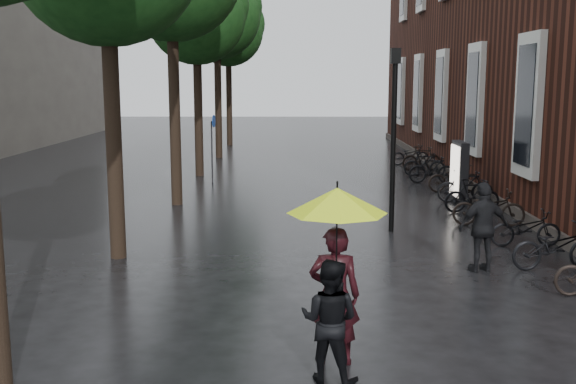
{
  "coord_description": "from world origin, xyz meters",
  "views": [
    {
      "loc": [
        -0.5,
        -6.51,
        3.65
      ],
      "look_at": [
        -0.58,
        5.91,
        1.56
      ],
      "focal_mm": 42.0,
      "sensor_mm": 36.0,
      "label": 1
    }
  ],
  "objects_px": {
    "person_burgundy": "(335,295)",
    "lamp_post": "(394,122)",
    "person_black": "(330,320)",
    "parked_bicycles": "(464,188)",
    "ad_lightbox": "(459,172)",
    "pedestrian_walking": "(483,227)"
  },
  "relations": [
    {
      "from": "ad_lightbox",
      "to": "lamp_post",
      "type": "xyz_separation_m",
      "value": [
        -2.56,
        -3.91,
        1.73
      ]
    },
    {
      "from": "person_burgundy",
      "to": "lamp_post",
      "type": "distance_m",
      "value": 8.07
    },
    {
      "from": "pedestrian_walking",
      "to": "lamp_post",
      "type": "distance_m",
      "value": 4.06
    },
    {
      "from": "parked_bicycles",
      "to": "pedestrian_walking",
      "type": "bearing_deg",
      "value": -101.39
    },
    {
      "from": "person_burgundy",
      "to": "parked_bicycles",
      "type": "bearing_deg",
      "value": -106.6
    },
    {
      "from": "person_burgundy",
      "to": "ad_lightbox",
      "type": "bearing_deg",
      "value": -105.82
    },
    {
      "from": "lamp_post",
      "to": "pedestrian_walking",
      "type": "bearing_deg",
      "value": -70.1
    },
    {
      "from": "parked_bicycles",
      "to": "ad_lightbox",
      "type": "distance_m",
      "value": 0.49
    },
    {
      "from": "person_burgundy",
      "to": "pedestrian_walking",
      "type": "bearing_deg",
      "value": -121.12
    },
    {
      "from": "person_burgundy",
      "to": "lamp_post",
      "type": "bearing_deg",
      "value": -98.54
    },
    {
      "from": "ad_lightbox",
      "to": "person_burgundy",
      "type": "bearing_deg",
      "value": -110.37
    },
    {
      "from": "parked_bicycles",
      "to": "ad_lightbox",
      "type": "relative_size",
      "value": 10.12
    },
    {
      "from": "person_burgundy",
      "to": "person_black",
      "type": "relative_size",
      "value": 1.19
    },
    {
      "from": "pedestrian_walking",
      "to": "person_black",
      "type": "bearing_deg",
      "value": 42.07
    },
    {
      "from": "pedestrian_walking",
      "to": "parked_bicycles",
      "type": "bearing_deg",
      "value": -115.52
    },
    {
      "from": "lamp_post",
      "to": "person_black",
      "type": "bearing_deg",
      "value": -103.37
    },
    {
      "from": "person_black",
      "to": "ad_lightbox",
      "type": "bearing_deg",
      "value": -89.95
    },
    {
      "from": "parked_bicycles",
      "to": "ad_lightbox",
      "type": "height_order",
      "value": "ad_lightbox"
    },
    {
      "from": "person_black",
      "to": "lamp_post",
      "type": "distance_m",
      "value": 8.63
    },
    {
      "from": "person_burgundy",
      "to": "parked_bicycles",
      "type": "distance_m",
      "value": 12.33
    },
    {
      "from": "person_black",
      "to": "pedestrian_walking",
      "type": "height_order",
      "value": "pedestrian_walking"
    },
    {
      "from": "parked_bicycles",
      "to": "lamp_post",
      "type": "distance_m",
      "value": 5.14
    }
  ]
}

